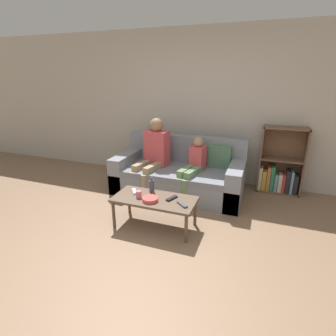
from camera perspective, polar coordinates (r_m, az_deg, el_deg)
name	(u,v)px	position (r m, az deg, el deg)	size (l,w,h in m)	color
ground_plane	(137,260)	(2.94, -6.73, -19.29)	(22.00, 22.00, 0.00)	#84664C
wall_back	(200,108)	(4.73, 6.97, 12.87)	(12.00, 0.06, 2.60)	#B7B2A8
couch	(180,175)	(4.32, 2.56, -1.55)	(2.05, 0.98, 0.88)	gray
bookshelf	(280,169)	(4.66, 23.13, -0.22)	(0.67, 0.28, 1.08)	brown
coffee_table	(155,201)	(3.30, -2.95, -7.22)	(1.03, 0.49, 0.39)	brown
person_adult	(154,150)	(4.25, -3.07, 3.85)	(0.48, 0.72, 1.20)	#9E8966
person_child	(193,166)	(4.03, 5.44, 0.47)	(0.35, 0.69, 0.95)	#66845B
cup_near	(139,194)	(3.30, -6.40, -5.68)	(0.07, 0.07, 0.09)	pink
tv_remote_0	(182,204)	(3.12, 3.10, -7.90)	(0.16, 0.15, 0.02)	#47474C
tv_remote_1	(172,198)	(3.25, 0.82, -6.60)	(0.11, 0.18, 0.02)	black
tv_remote_2	(134,191)	(3.47, -7.33, -5.05)	(0.14, 0.17, 0.02)	#B7B7BC
snack_bowl	(150,199)	(3.21, -3.91, -6.80)	(0.19, 0.19, 0.05)	#DB4C47
bottle	(152,186)	(3.42, -3.56, -3.91)	(0.07, 0.07, 0.20)	#424756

